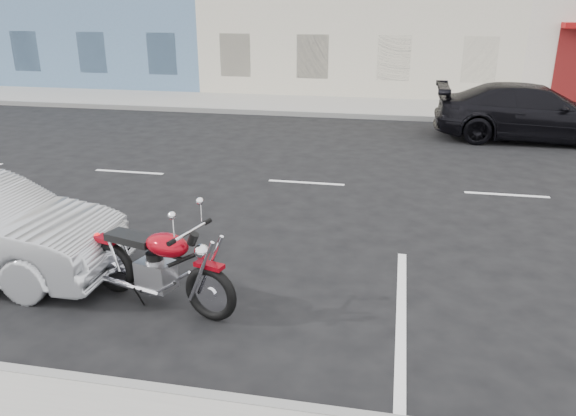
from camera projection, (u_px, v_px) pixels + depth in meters
name	position (u px, v px, depth m)	size (l,w,h in m)	color
ground	(403.00, 189.00, 11.40)	(120.00, 120.00, 0.00)	black
sidewalk_far	(264.00, 104.00, 20.28)	(80.00, 3.40, 0.15)	gray
curb_far	(252.00, 112.00, 18.72)	(80.00, 0.12, 0.16)	gray
motorcycle	(212.00, 282.00, 6.55)	(2.18, 0.93, 1.12)	black
car_far	(533.00, 113.00, 15.11)	(2.10, 5.15, 1.50)	black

